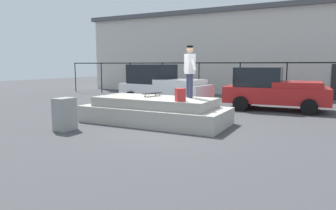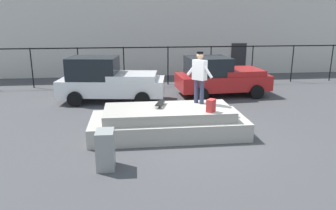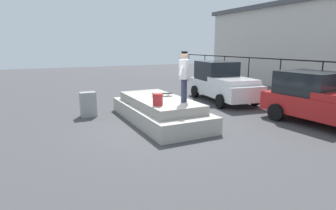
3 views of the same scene
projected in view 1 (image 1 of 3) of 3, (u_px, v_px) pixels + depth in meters
ground_plane at (176, 127)px, 9.74m from camera, size 60.00×60.00×0.00m
concrete_ledge at (155, 111)px, 10.35m from camera, size 4.92×2.13×0.87m
skateboarder at (190, 68)px, 10.05m from camera, size 0.76×0.79×1.71m
skateboard at (152, 94)px, 10.58m from camera, size 0.42×0.79×0.12m
backpack at (180, 95)px, 9.17m from camera, size 0.33×0.34×0.39m
car_white_pickup_near at (162, 85)px, 15.20m from camera, size 4.78×2.51×1.97m
car_red_pickup_mid at (272, 89)px, 13.32m from camera, size 4.39×2.44×1.84m
utility_box at (65, 114)px, 9.18m from camera, size 0.45×0.61×0.98m
fence_row at (240, 74)px, 16.70m from camera, size 24.06×0.06×2.10m
warehouse_building at (265, 53)px, 22.95m from camera, size 25.29×9.29×5.62m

